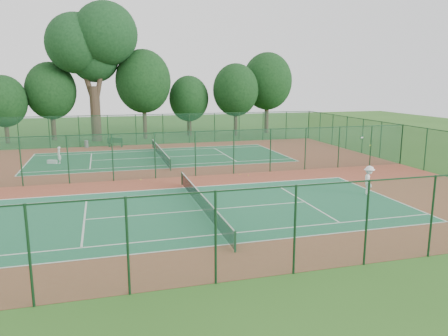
{
  "coord_description": "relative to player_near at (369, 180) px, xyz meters",
  "views": [
    {
      "loc": [
        -5.23,
        -32.3,
        7.27
      ],
      "look_at": [
        2.36,
        -5.2,
        1.6
      ],
      "focal_mm": 35.0,
      "sensor_mm": 36.0,
      "label": 1
    }
  ],
  "objects": [
    {
      "name": "evergreen_row",
      "position": [
        -10.64,
        32.72,
        -0.96
      ],
      "size": [
        39.0,
        5.0,
        12.0
      ],
      "primitive_type": null,
      "color": "black",
      "rests_on": "ground"
    },
    {
      "name": "court_near",
      "position": [
        -11.14,
        -0.53,
        -0.94
      ],
      "size": [
        23.77,
        10.97,
        0.01
      ],
      "primitive_type": "cube",
      "color": "#1F6445",
      "rests_on": "red_pad"
    },
    {
      "name": "player_near",
      "position": [
        0.0,
        0.0,
        0.0
      ],
      "size": [
        1.12,
        1.39,
        1.87
      ],
      "primitive_type": "imported",
      "rotation": [
        0.0,
        0.0,
        1.16
      ],
      "color": "white",
      "rests_on": "court_near"
    },
    {
      "name": "fence_divider",
      "position": [
        -11.14,
        8.47,
        0.81
      ],
      "size": [
        40.0,
        0.09,
        3.5
      ],
      "color": "#184930",
      "rests_on": "ground"
    },
    {
      "name": "big_tree",
      "position": [
        -16.93,
        31.52,
        10.61
      ],
      "size": [
        10.63,
        7.78,
        16.34
      ],
      "color": "#382A1F",
      "rests_on": "ground"
    },
    {
      "name": "stray_ball_a",
      "position": [
        -6.16,
        7.98,
        -0.91
      ],
      "size": [
        0.07,
        0.07,
        0.07
      ],
      "primitive_type": "sphere",
      "color": "yellow",
      "rests_on": "red_pad"
    },
    {
      "name": "tennis_net_near",
      "position": [
        -11.14,
        -0.53,
        -0.41
      ],
      "size": [
        0.1,
        12.9,
        0.97
      ],
      "color": "#153B21",
      "rests_on": "ground"
    },
    {
      "name": "court_far",
      "position": [
        -11.14,
        17.47,
        -0.94
      ],
      "size": [
        23.77,
        10.97,
        0.01
      ],
      "primitive_type": "cube",
      "color": "#1B5733",
      "rests_on": "red_pad"
    },
    {
      "name": "player_far",
      "position": [
        -20.18,
        16.77,
        -0.19
      ],
      "size": [
        0.43,
        0.59,
        1.5
      ],
      "primitive_type": "imported",
      "rotation": [
        0.0,
        0.0,
        -1.43
      ],
      "color": "white",
      "rests_on": "court_far"
    },
    {
      "name": "bench",
      "position": [
        -15.06,
        25.4,
        -0.41
      ],
      "size": [
        1.75,
        0.92,
        1.04
      ],
      "rotation": [
        0.0,
        0.0,
        -0.27
      ],
      "color": "#13371B",
      "rests_on": "red_pad"
    },
    {
      "name": "kit_bag",
      "position": [
        -20.79,
        16.9,
        -0.78
      ],
      "size": [
        0.92,
        0.65,
        0.32
      ],
      "primitive_type": "cube",
      "rotation": [
        0.0,
        0.0,
        -0.42
      ],
      "color": "silver",
      "rests_on": "red_pad"
    },
    {
      "name": "trash_bin",
      "position": [
        -18.13,
        25.95,
        -0.55
      ],
      "size": [
        0.57,
        0.57,
        0.78
      ],
      "primitive_type": "cylinder",
      "rotation": [
        0.0,
        0.0,
        -0.4
      ],
      "color": "slate",
      "rests_on": "red_pad"
    },
    {
      "name": "ground",
      "position": [
        -11.14,
        8.47,
        -0.96
      ],
      "size": [
        120.0,
        120.0,
        0.0
      ],
      "primitive_type": "plane",
      "color": "#2B5A1C",
      "rests_on": "ground"
    },
    {
      "name": "stray_ball_c",
      "position": [
        -13.81,
        8.18,
        -0.91
      ],
      "size": [
        0.07,
        0.07,
        0.07
      ],
      "primitive_type": "sphere",
      "color": "yellow",
      "rests_on": "red_pad"
    },
    {
      "name": "tennis_net_far",
      "position": [
        -11.14,
        17.47,
        -0.41
      ],
      "size": [
        0.1,
        12.9,
        0.97
      ],
      "color": "#163D22",
      "rests_on": "ground"
    },
    {
      "name": "stray_ball_b",
      "position": [
        -5.63,
        7.5,
        -0.91
      ],
      "size": [
        0.07,
        0.07,
        0.07
      ],
      "primitive_type": "sphere",
      "color": "#B3CD2F",
      "rests_on": "red_pad"
    },
    {
      "name": "fence_north",
      "position": [
        -11.14,
        26.47,
        0.81
      ],
      "size": [
        40.0,
        0.09,
        3.5
      ],
      "color": "#17462F",
      "rests_on": "ground"
    },
    {
      "name": "red_pad",
      "position": [
        -11.14,
        8.47,
        -0.95
      ],
      "size": [
        40.0,
        36.0,
        0.01
      ],
      "primitive_type": "cube",
      "color": "brown",
      "rests_on": "ground"
    },
    {
      "name": "fence_south",
      "position": [
        -11.14,
        -9.53,
        0.81
      ],
      "size": [
        40.0,
        0.09,
        3.5
      ],
      "color": "#1B5332",
      "rests_on": "ground"
    },
    {
      "name": "fence_east",
      "position": [
        8.86,
        8.47,
        0.81
      ],
      "size": [
        0.09,
        36.0,
        3.5
      ],
      "rotation": [
        0.0,
        0.0,
        1.57
      ],
      "color": "#174524",
      "rests_on": "ground"
    }
  ]
}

